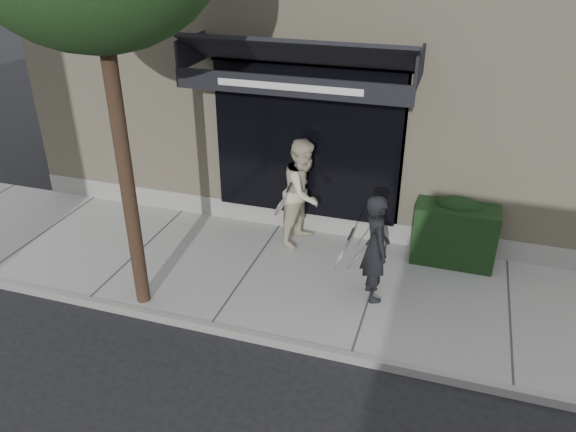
% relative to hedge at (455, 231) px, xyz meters
% --- Properties ---
extents(ground, '(80.00, 80.00, 0.00)m').
position_rel_hedge_xyz_m(ground, '(-1.10, -1.25, -0.66)').
color(ground, black).
rests_on(ground, ground).
extents(sidewalk, '(20.00, 3.00, 0.12)m').
position_rel_hedge_xyz_m(sidewalk, '(-1.10, -1.25, -0.60)').
color(sidewalk, gray).
rests_on(sidewalk, ground).
extents(curb, '(20.00, 0.10, 0.14)m').
position_rel_hedge_xyz_m(curb, '(-1.10, -2.80, -0.59)').
color(curb, gray).
rests_on(curb, ground).
extents(building_facade, '(14.30, 8.04, 5.64)m').
position_rel_hedge_xyz_m(building_facade, '(-1.11, 3.71, 2.08)').
color(building_facade, '#BCAE90').
rests_on(building_facade, ground).
extents(hedge, '(1.30, 0.70, 1.14)m').
position_rel_hedge_xyz_m(hedge, '(0.00, 0.00, 0.00)').
color(hedge, black).
rests_on(hedge, sidewalk).
extents(pedestrian_front, '(0.86, 0.84, 1.66)m').
position_rel_hedge_xyz_m(pedestrian_front, '(-1.08, -1.42, 0.29)').
color(pedestrian_front, black).
rests_on(pedestrian_front, sidewalk).
extents(pedestrian_back, '(0.93, 1.07, 1.88)m').
position_rel_hedge_xyz_m(pedestrian_back, '(-2.53, -0.13, 0.40)').
color(pedestrian_back, beige).
rests_on(pedestrian_back, sidewalk).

